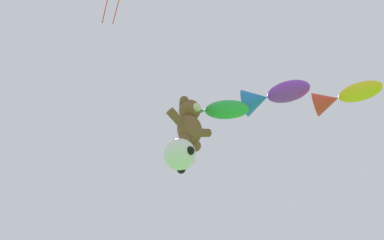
{
  "coord_description": "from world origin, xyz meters",
  "views": [
    {
      "loc": [
        -8.46,
        -0.79,
        1.1
      ],
      "look_at": [
        -0.96,
        6.78,
        8.88
      ],
      "focal_mm": 40.0,
      "sensor_mm": 36.0,
      "label": 1
    }
  ],
  "objects": [
    {
      "name": "fish_kite_goldfin",
      "position": [
        2.49,
        3.35,
        9.81
      ],
      "size": [
        1.33,
        2.24,
        0.82
      ],
      "color": "yellow"
    },
    {
      "name": "fish_kite_emerald",
      "position": [
        0.1,
        6.99,
        9.94
      ],
      "size": [
        2.13,
        2.29,
        0.9
      ],
      "color": "green"
    },
    {
      "name": "fish_kite_violet",
      "position": [
        1.41,
        5.3,
        10.35
      ],
      "size": [
        1.62,
        2.43,
        0.97
      ],
      "color": "purple"
    },
    {
      "name": "soccer_ball_kite",
      "position": [
        -0.95,
        7.3,
        7.87
      ],
      "size": [
        1.08,
        1.07,
        0.99
      ],
      "color": "white"
    },
    {
      "name": "teddy_bear_kite",
      "position": [
        -0.65,
        7.19,
        9.12
      ],
      "size": [
        1.87,
        0.83,
        1.9
      ],
      "color": "brown"
    }
  ]
}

